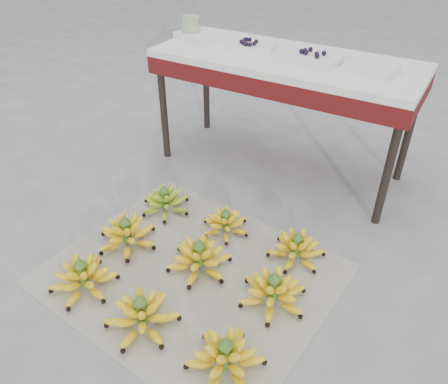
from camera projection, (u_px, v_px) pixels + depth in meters
The scene contains 17 objects.
ground at pixel (178, 259), 2.13m from camera, with size 60.00×60.00×0.00m, color slate.
newspaper_mat at pixel (191, 274), 2.04m from camera, with size 1.25×1.05×0.01m, color white.
bunch_front_left at pixel (83, 278), 1.94m from camera, with size 0.38×0.38×0.18m.
bunch_front_center at pixel (142, 315), 1.76m from camera, with size 0.35×0.35×0.18m.
bunch_front_right at pixel (225, 358), 1.60m from camera, with size 0.36×0.36×0.18m.
bunch_mid_left at pixel (127, 234), 2.18m from camera, with size 0.32×0.32×0.18m.
bunch_mid_center at pixel (199, 258), 2.04m from camera, with size 0.39×0.39×0.18m.
bunch_mid_right at pixel (273, 291), 1.87m from camera, with size 0.38×0.38×0.18m.
bunch_back_left at pixel (165, 202), 2.41m from camera, with size 0.30×0.30×0.17m.
bunch_back_center at pixel (225, 223), 2.27m from camera, with size 0.31×0.31×0.15m.
bunch_back_right at pixel (297, 249), 2.10m from camera, with size 0.33×0.33×0.17m.
vendor_table at pixel (285, 71), 2.47m from camera, with size 1.50×0.60×0.72m.
tray_far_left at pixel (199, 37), 2.67m from camera, with size 0.30×0.25×0.04m.
tray_left at pixel (252, 47), 2.48m from camera, with size 0.28×0.23×0.06m.
tray_right at pixel (313, 59), 2.32m from camera, with size 0.29×0.22×0.07m.
tray_far_right at pixel (372, 69), 2.20m from camera, with size 0.27×0.21×0.04m.
glass_jar at pixel (191, 28), 2.67m from camera, with size 0.11×0.11×0.13m, color beige.
Camera 1 is at (0.99, -1.22, 1.49)m, focal length 35.00 mm.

